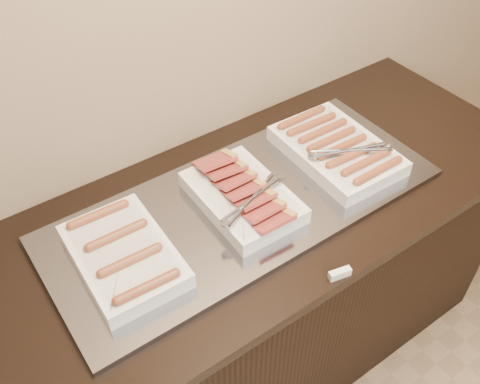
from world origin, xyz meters
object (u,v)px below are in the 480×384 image
dish_center (243,196)px  dish_right (337,149)px  dish_left (124,255)px  counter (240,296)px  warming_tray (244,204)px

dish_center → dish_right: 0.38m
dish_left → dish_right: 0.76m
counter → warming_tray: warming_tray is taller
dish_left → dish_right: size_ratio=0.88×
dish_left → warming_tray: bearing=1.7°
dish_left → dish_right: dish_right is taller
counter → dish_right: dish_right is taller
dish_left → dish_center: 0.39m
warming_tray → dish_left: bearing=180.0°
counter → dish_center: bearing=-25.7°
counter → dish_right: size_ratio=5.01×
dish_center → dish_right: bearing=1.3°
dish_right → counter: bearing=-178.6°
warming_tray → dish_center: bearing=-155.1°
warming_tray → dish_center: 0.04m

